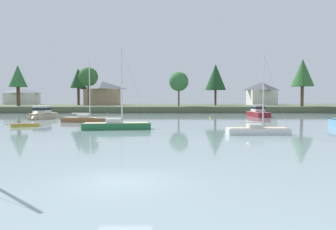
{
  "coord_description": "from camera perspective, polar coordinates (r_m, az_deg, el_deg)",
  "views": [
    {
      "loc": [
        1.9,
        -13.42,
        3.53
      ],
      "look_at": [
        2.27,
        36.08,
        1.04
      ],
      "focal_mm": 33.57,
      "sensor_mm": 36.0,
      "label": 1
    }
  ],
  "objects": [
    {
      "name": "sailboat_wood",
      "position": [
        50.19,
        -14.63,
        -1.0
      ],
      "size": [
        7.78,
        3.38,
        9.95
      ],
      "color": "brown",
      "rests_on": "ground"
    },
    {
      "name": "mooring_buoy_white",
      "position": [
        48.83,
        -27.27,
        -1.51
      ],
      "size": [
        0.38,
        0.38,
        0.43
      ],
      "color": "white",
      "rests_on": "ground"
    },
    {
      "name": "far_shore_bank",
      "position": [
        105.61,
        -1.46,
        1.4
      ],
      "size": [
        195.81,
        53.08,
        1.62
      ],
      "primitive_type": "cube",
      "color": "#4C563D",
      "rests_on": "ground"
    },
    {
      "name": "shore_tree_left_mid",
      "position": [
        90.94,
        23.25,
        7.04
      ],
      "size": [
        5.88,
        5.88,
        12.56
      ],
      "color": "brown",
      "rests_on": "far_shore_bank"
    },
    {
      "name": "shore_tree_right_mid",
      "position": [
        105.0,
        -15.99,
        6.4
      ],
      "size": [
        5.17,
        5.17,
        11.86
      ],
      "color": "brown",
      "rests_on": "far_shore_bank"
    },
    {
      "name": "mooring_buoy_yellow",
      "position": [
        59.58,
        7.69,
        -0.47
      ],
      "size": [
        0.4,
        0.4,
        0.45
      ],
      "color": "yellow",
      "rests_on": "ground"
    },
    {
      "name": "shore_tree_far_left",
      "position": [
        98.16,
        8.64,
        6.8
      ],
      "size": [
        6.45,
        6.45,
        12.67
      ],
      "color": "brown",
      "rests_on": "far_shore_bank"
    },
    {
      "name": "sailboat_white",
      "position": [
        32.84,
        15.98,
        -3.07
      ],
      "size": [
        6.25,
        1.83,
        8.47
      ],
      "color": "white",
      "rests_on": "ground"
    },
    {
      "name": "cottage_behind_trees",
      "position": [
        106.03,
        -11.82,
        3.97
      ],
      "size": [
        11.77,
        7.41,
        7.81
      ],
      "color": "tan",
      "rests_on": "far_shore_bank"
    },
    {
      "name": "cottage_eastern",
      "position": [
        128.57,
        -24.96,
        3.1
      ],
      "size": [
        11.6,
        7.9,
        5.82
      ],
      "color": "silver",
      "rests_on": "far_shore_bank"
    },
    {
      "name": "cottage_near_water",
      "position": [
        110.12,
        16.61,
        3.82
      ],
      "size": [
        8.86,
        8.91,
        7.62
      ],
      "color": "silver",
      "rests_on": "far_shore_bank"
    },
    {
      "name": "mooring_buoy_green",
      "position": [
        67.91,
        -3.67,
        -0.06
      ],
      "size": [
        0.33,
        0.33,
        0.38
      ],
      "color": "#1E8C47",
      "rests_on": "ground"
    },
    {
      "name": "shore_tree_center",
      "position": [
        96.89,
        -14.25,
        6.71
      ],
      "size": [
        5.64,
        5.64,
        11.44
      ],
      "color": "brown",
      "rests_on": "far_shore_bank"
    },
    {
      "name": "cruiser_sand",
      "position": [
        60.74,
        -22.05,
        -0.13
      ],
      "size": [
        3.1,
        8.48,
        4.49
      ],
      "color": "tan",
      "rests_on": "ground"
    },
    {
      "name": "sailboat_green",
      "position": [
        37.39,
        -9.33,
        -2.24
      ],
      "size": [
        8.09,
        3.3,
        9.97
      ],
      "color": "#236B3D",
      "rests_on": "ground"
    },
    {
      "name": "cruiser_maroon",
      "position": [
        67.17,
        15.79,
        0.25
      ],
      "size": [
        2.8,
        9.33,
        4.15
      ],
      "color": "maroon",
      "rests_on": "ground"
    },
    {
      "name": "shore_tree_right",
      "position": [
        100.5,
        -25.61,
        6.3
      ],
      "size": [
        5.1,
        5.1,
        11.71
      ],
      "color": "brown",
      "rests_on": "far_shore_bank"
    },
    {
      "name": "shore_tree_center_right",
      "position": [
        86.06,
        1.97,
        6.08
      ],
      "size": [
        5.29,
        5.29,
        9.39
      ],
      "color": "brown",
      "rests_on": "far_shore_bank"
    },
    {
      "name": "dinghy_yellow",
      "position": [
        44.66,
        -24.56,
        -1.74
      ],
      "size": [
        3.81,
        3.0,
        0.52
      ],
      "color": "gold",
      "rests_on": "ground"
    },
    {
      "name": "ground_plane",
      "position": [
        14.01,
        -8.4,
        -11.74
      ],
      "size": [
        435.13,
        435.13,
        0.0
      ],
      "primitive_type": "plane",
      "color": "gray"
    }
  ]
}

